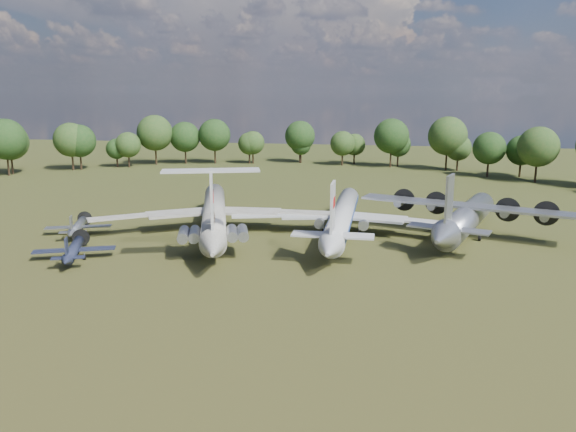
% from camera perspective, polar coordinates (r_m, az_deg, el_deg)
% --- Properties ---
extents(ground, '(300.00, 300.00, 0.00)m').
position_cam_1_polar(ground, '(83.38, -6.80, -2.47)').
color(ground, '#274216').
rests_on(ground, ground).
extents(il62_airliner, '(50.49, 57.95, 4.81)m').
position_cam_1_polar(il62_airliner, '(87.13, -7.51, -0.20)').
color(il62_airliner, silver).
rests_on(il62_airliner, ground).
extents(tu104_jet, '(34.37, 45.66, 4.55)m').
position_cam_1_polar(tu104_jet, '(85.47, 5.50, -0.49)').
color(tu104_jet, silver).
rests_on(tu104_jet, ground).
extents(an12_transport, '(42.73, 45.16, 4.82)m').
position_cam_1_polar(an12_transport, '(88.04, 17.62, -0.56)').
color(an12_transport, '#96999E').
rests_on(an12_transport, ground).
extents(small_prop_west, '(14.82, 16.90, 2.06)m').
position_cam_1_polar(small_prop_west, '(78.40, -20.93, -3.45)').
color(small_prop_west, black).
rests_on(small_prop_west, ground).
extents(small_prop_northwest, '(13.68, 15.80, 1.95)m').
position_cam_1_polar(small_prop_northwest, '(91.47, -20.56, -1.22)').
color(small_prop_northwest, '#95989D').
rests_on(small_prop_northwest, ground).
extents(person_on_il62, '(0.72, 0.50, 1.89)m').
position_cam_1_polar(person_on_il62, '(73.27, -7.66, 0.01)').
color(person_on_il62, olive).
rests_on(person_on_il62, il62_airliner).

